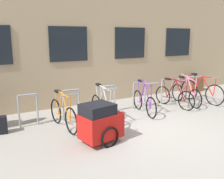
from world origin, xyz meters
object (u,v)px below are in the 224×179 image
bicycle_purple (144,102)px  bicycle_silver (103,109)px  bicycle_orange (63,114)px  bicycle_red (201,91)px  backpack (1,125)px  bicycle_maroon (174,96)px  planter_box (194,84)px  bicycle_pink (186,94)px  bike_trailer (100,122)px

bicycle_purple → bicycle_silver: bearing=-175.7°
bicycle_orange → bicycle_red: bearing=0.7°
bicycle_red → backpack: 6.72m
bicycle_silver → bicycle_maroon: bearing=4.0°
bicycle_purple → bicycle_red: size_ratio=0.87×
bicycle_red → backpack: (-6.71, 0.30, -0.18)m
bicycle_silver → planter_box: bearing=17.0°
bicycle_purple → bicycle_red: bearing=1.6°
bicycle_pink → bicycle_silver: (-3.40, -0.23, 0.02)m
bicycle_purple → bicycle_silver: (-1.49, -0.11, 0.02)m
bike_trailer → bicycle_red: bearing=15.8°
bicycle_pink → bike_trailer: size_ratio=1.12×
bicycle_maroon → planter_box: (2.52, 1.44, -0.07)m
bicycle_maroon → bicycle_silver: size_ratio=0.96×
bicycle_maroon → bicycle_red: bearing=-0.3°
bicycle_orange → bicycle_silver: bearing=-6.2°
planter_box → bike_trailer: bearing=-154.9°
bicycle_silver → backpack: bearing=169.3°
bicycle_maroon → bicycle_pink: bearing=3.7°
bicycle_purple → backpack: 4.10m
bicycle_maroon → bike_trailer: bicycle_maroon is taller
bicycle_maroon → bike_trailer: size_ratio=1.10×
bicycle_silver → planter_box: size_ratio=2.44×
bike_trailer → bicycle_maroon: bearing=21.4°
bicycle_pink → bicycle_purple: size_ratio=1.04×
bicycle_silver → bike_trailer: bicycle_silver is taller
bicycle_silver → planter_box: 5.58m
bicycle_red → bicycle_purple: bearing=-178.4°
bicycle_pink → bicycle_maroon: bearing=-176.3°
bicycle_red → bike_trailer: (-4.80, -1.36, 0.08)m
bicycle_red → bicycle_maroon: bearing=179.7°
bicycle_silver → bicycle_pink: bearing=3.9°
backpack → bicycle_pink: bearing=5.2°
bicycle_maroon → backpack: bicycle_maroon is taller
bicycle_silver → bicycle_red: (4.13, 0.19, 0.01)m
bicycle_orange → planter_box: bearing=13.2°
bicycle_pink → bike_trailer: 4.32m
bicycle_orange → bicycle_purple: size_ratio=1.06×
bicycle_silver → backpack: size_ratio=3.88×
bicycle_maroon → bicycle_orange: bearing=-178.9°
bicycle_maroon → planter_box: 2.90m
bicycle_orange → bicycle_silver: 1.13m
bicycle_maroon → bicycle_red: (1.32, -0.01, 0.04)m
bicycle_pink → bicycle_purple: bicycle_pink is taller
bicycle_silver → backpack: 2.64m
backpack → planter_box: bearing=15.9°
bicycle_orange → bicycle_red: (5.25, 0.07, 0.02)m
bicycle_red → bike_trailer: size_ratio=1.24×
bicycle_purple → bicycle_maroon: size_ratio=0.97×
bicycle_purple → bike_trailer: 2.53m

